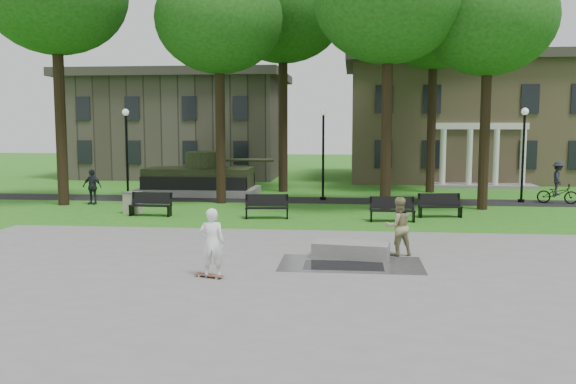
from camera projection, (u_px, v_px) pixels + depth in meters
name	position (u px, v px, depth m)	size (l,w,h in m)	color
ground	(290.00, 247.00, 19.61)	(120.00, 120.00, 0.00)	#2E6016
plaza	(269.00, 287.00, 14.67)	(22.00, 16.00, 0.02)	gray
footpath	(313.00, 200.00, 31.47)	(44.00, 2.60, 0.01)	black
building_right	(464.00, 118.00, 43.80)	(17.00, 12.00, 8.60)	#9E8460
building_left	(181.00, 128.00, 46.53)	(15.00, 10.00, 7.20)	#4C443D
tree_1	(219.00, 20.00, 29.46)	(6.20, 6.20, 11.63)	black
tree_2	(389.00, 0.00, 26.62)	(6.60, 6.60, 12.16)	black
tree_3	(489.00, 19.00, 27.23)	(6.00, 6.00, 11.19)	black
tree_4	(283.00, 9.00, 34.48)	(7.20, 7.20, 13.50)	black
tree_5	(434.00, 21.00, 34.18)	(6.40, 6.40, 12.44)	black
lamp_left	(127.00, 145.00, 32.49)	(0.36, 0.36, 4.73)	black
lamp_mid	(323.00, 146.00, 31.41)	(0.36, 0.36, 4.73)	black
lamp_right	(523.00, 147.00, 30.38)	(0.36, 0.36, 4.73)	black
tank_monument	(200.00, 179.00, 34.02)	(7.45, 3.40, 2.40)	gray
puddle	(344.00, 265.00, 16.90)	(2.20, 1.20, 0.00)	black
concrete_block	(351.00, 250.00, 17.93)	(2.20, 1.00, 0.45)	gray
skateboard	(209.00, 276.00, 15.58)	(0.78, 0.20, 0.07)	brown
skateboarder	(212.00, 243.00, 15.55)	(0.65, 0.43, 1.79)	white
friend_watching	(398.00, 226.00, 18.13)	(0.85, 0.66, 1.75)	#938E5F
pedestrian_walker	(92.00, 187.00, 29.88)	(1.02, 0.42, 1.73)	#22272D
cyclist	(558.00, 186.00, 30.12)	(1.99, 1.17, 2.11)	black
park_bench_0	(151.00, 204.00, 26.16)	(1.82, 0.59, 1.00)	black
park_bench_1	(267.00, 206.00, 25.45)	(1.84, 0.74, 1.00)	black
park_bench_2	(392.00, 209.00, 24.63)	(1.82, 0.59, 1.00)	black
park_bench_3	(440.00, 205.00, 25.79)	(1.84, 0.75, 1.00)	black
trash_bin	(133.00, 202.00, 26.85)	(0.83, 0.83, 0.96)	#B1A692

